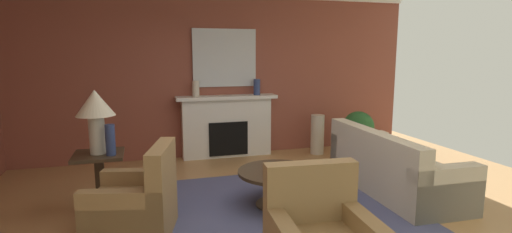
{
  "coord_description": "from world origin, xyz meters",
  "views": [
    {
      "loc": [
        -1.3,
        -4.04,
        1.87
      ],
      "look_at": [
        0.19,
        1.0,
        1.0
      ],
      "focal_mm": 27.26,
      "sensor_mm": 36.0,
      "label": 1
    }
  ],
  "objects_px": {
    "fireplace": "(227,128)",
    "coffee_table": "(279,179)",
    "sofa": "(392,170)",
    "vase_tall_corner": "(317,134)",
    "side_table": "(100,178)",
    "potted_plant": "(358,130)",
    "mantel_mirror": "(225,58)",
    "vase_mantel_right": "(257,87)",
    "vase_on_side_table": "(110,140)",
    "armchair_near_window": "(136,207)",
    "table_lamp": "(95,109)",
    "vase_mantel_left": "(196,89)"
  },
  "relations": [
    {
      "from": "armchair_near_window",
      "to": "vase_on_side_table",
      "type": "xyz_separation_m",
      "value": [
        -0.26,
        0.67,
        0.57
      ]
    },
    {
      "from": "coffee_table",
      "to": "vase_mantel_left",
      "type": "height_order",
      "value": "vase_mantel_left"
    },
    {
      "from": "coffee_table",
      "to": "vase_on_side_table",
      "type": "height_order",
      "value": "vase_on_side_table"
    },
    {
      "from": "table_lamp",
      "to": "potted_plant",
      "type": "relative_size",
      "value": 0.9
    },
    {
      "from": "vase_on_side_table",
      "to": "sofa",
      "type": "bearing_deg",
      "value": -4.79
    },
    {
      "from": "sofa",
      "to": "vase_tall_corner",
      "type": "relative_size",
      "value": 2.91
    },
    {
      "from": "coffee_table",
      "to": "potted_plant",
      "type": "height_order",
      "value": "potted_plant"
    },
    {
      "from": "coffee_table",
      "to": "armchair_near_window",
      "type": "bearing_deg",
      "value": -169.05
    },
    {
      "from": "coffee_table",
      "to": "vase_on_side_table",
      "type": "bearing_deg",
      "value": 169.8
    },
    {
      "from": "mantel_mirror",
      "to": "table_lamp",
      "type": "height_order",
      "value": "mantel_mirror"
    },
    {
      "from": "armchair_near_window",
      "to": "potted_plant",
      "type": "bearing_deg",
      "value": 28.48
    },
    {
      "from": "coffee_table",
      "to": "vase_mantel_left",
      "type": "distance_m",
      "value": 2.66
    },
    {
      "from": "vase_on_side_table",
      "to": "mantel_mirror",
      "type": "bearing_deg",
      "value": 50.87
    },
    {
      "from": "coffee_table",
      "to": "vase_on_side_table",
      "type": "distance_m",
      "value": 2.03
    },
    {
      "from": "sofa",
      "to": "vase_on_side_table",
      "type": "relative_size",
      "value": 5.92
    },
    {
      "from": "sofa",
      "to": "potted_plant",
      "type": "distance_m",
      "value": 1.78
    },
    {
      "from": "armchair_near_window",
      "to": "potted_plant",
      "type": "height_order",
      "value": "armchair_near_window"
    },
    {
      "from": "table_lamp",
      "to": "sofa",
      "type": "bearing_deg",
      "value": -6.43
    },
    {
      "from": "vase_mantel_right",
      "to": "fireplace",
      "type": "bearing_deg",
      "value": 174.89
    },
    {
      "from": "vase_mantel_right",
      "to": "armchair_near_window",
      "type": "bearing_deg",
      "value": -127.65
    },
    {
      "from": "sofa",
      "to": "side_table",
      "type": "relative_size",
      "value": 3.04
    },
    {
      "from": "vase_on_side_table",
      "to": "potted_plant",
      "type": "bearing_deg",
      "value": 18.96
    },
    {
      "from": "mantel_mirror",
      "to": "armchair_near_window",
      "type": "distance_m",
      "value": 3.61
    },
    {
      "from": "table_lamp",
      "to": "armchair_near_window",
      "type": "bearing_deg",
      "value": -62.6
    },
    {
      "from": "mantel_mirror",
      "to": "sofa",
      "type": "distance_m",
      "value": 3.42
    },
    {
      "from": "vase_mantel_right",
      "to": "sofa",
      "type": "bearing_deg",
      "value": -63.02
    },
    {
      "from": "mantel_mirror",
      "to": "armchair_near_window",
      "type": "bearing_deg",
      "value": -118.23
    },
    {
      "from": "fireplace",
      "to": "coffee_table",
      "type": "distance_m",
      "value": 2.47
    },
    {
      "from": "table_lamp",
      "to": "vase_tall_corner",
      "type": "relative_size",
      "value": 1.03
    },
    {
      "from": "side_table",
      "to": "vase_on_side_table",
      "type": "height_order",
      "value": "vase_on_side_table"
    },
    {
      "from": "table_lamp",
      "to": "vase_tall_corner",
      "type": "xyz_separation_m",
      "value": [
        3.62,
        1.7,
        -0.86
      ]
    },
    {
      "from": "mantel_mirror",
      "to": "side_table",
      "type": "bearing_deg",
      "value": -132.94
    },
    {
      "from": "sofa",
      "to": "potted_plant",
      "type": "bearing_deg",
      "value": 73.65
    },
    {
      "from": "vase_tall_corner",
      "to": "potted_plant",
      "type": "distance_m",
      "value": 0.74
    },
    {
      "from": "mantel_mirror",
      "to": "vase_mantel_right",
      "type": "distance_m",
      "value": 0.78
    },
    {
      "from": "mantel_mirror",
      "to": "vase_mantel_left",
      "type": "distance_m",
      "value": 0.78
    },
    {
      "from": "table_lamp",
      "to": "potted_plant",
      "type": "distance_m",
      "value": 4.47
    },
    {
      "from": "fireplace",
      "to": "coffee_table",
      "type": "bearing_deg",
      "value": -87.47
    },
    {
      "from": "side_table",
      "to": "vase_tall_corner",
      "type": "distance_m",
      "value": 4.0
    },
    {
      "from": "side_table",
      "to": "fireplace",
      "type": "bearing_deg",
      "value": 45.37
    },
    {
      "from": "coffee_table",
      "to": "side_table",
      "type": "xyz_separation_m",
      "value": [
        -2.08,
        0.47,
        0.06
      ]
    },
    {
      "from": "side_table",
      "to": "vase_tall_corner",
      "type": "relative_size",
      "value": 0.96
    },
    {
      "from": "fireplace",
      "to": "vase_mantel_right",
      "type": "xyz_separation_m",
      "value": [
        0.55,
        -0.05,
        0.73
      ]
    },
    {
      "from": "vase_tall_corner",
      "to": "potted_plant",
      "type": "height_order",
      "value": "potted_plant"
    },
    {
      "from": "table_lamp",
      "to": "vase_on_side_table",
      "type": "bearing_deg",
      "value": -38.66
    },
    {
      "from": "mantel_mirror",
      "to": "coffee_table",
      "type": "xyz_separation_m",
      "value": [
        0.11,
        -2.58,
        -1.44
      ]
    },
    {
      "from": "sofa",
      "to": "vase_on_side_table",
      "type": "bearing_deg",
      "value": 175.21
    },
    {
      "from": "armchair_near_window",
      "to": "vase_mantel_left",
      "type": "xyz_separation_m",
      "value": [
        1.01,
        2.73,
        0.94
      ]
    },
    {
      "from": "mantel_mirror",
      "to": "vase_on_side_table",
      "type": "height_order",
      "value": "mantel_mirror"
    },
    {
      "from": "vase_mantel_right",
      "to": "potted_plant",
      "type": "xyz_separation_m",
      "value": [
        1.7,
        -0.67,
        -0.76
      ]
    }
  ]
}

